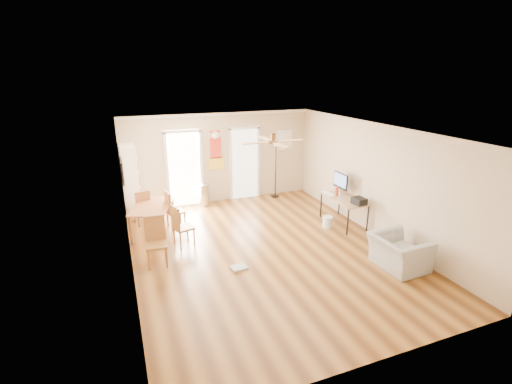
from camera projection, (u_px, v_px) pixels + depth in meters
name	position (u px, v px, depth m)	size (l,w,h in m)	color
floor	(266.00, 250.00, 7.96)	(7.00, 7.00, 0.00)	brown
ceiling	(267.00, 131.00, 7.14)	(5.50, 7.00, 0.00)	silver
wall_back	(220.00, 158.00, 10.65)	(5.50, 0.04, 2.60)	beige
wall_front	(378.00, 279.00, 4.45)	(5.50, 0.04, 2.60)	beige
wall_left	(126.00, 211.00, 6.60)	(0.04, 7.00, 2.60)	beige
wall_right	(376.00, 180.00, 8.50)	(0.04, 7.00, 2.60)	beige
crown_molding	(267.00, 133.00, 7.15)	(5.50, 7.00, 0.08)	white
kitchen_doorway	(185.00, 170.00, 10.35)	(0.90, 0.10, 2.10)	white
bathroom_doorway	(244.00, 164.00, 10.97)	(0.80, 0.10, 2.10)	white
wall_decal	(216.00, 150.00, 10.51)	(0.46, 0.03, 1.10)	red
ac_grille	(284.00, 140.00, 11.20)	(0.50, 0.04, 0.60)	white
framed_poster	(122.00, 171.00, 7.72)	(0.04, 0.66, 0.48)	black
ceiling_fan	(273.00, 142.00, 6.93)	(1.24, 1.24, 0.20)	#593819
bookshelf	(130.00, 181.00, 9.58)	(0.39, 0.87, 1.94)	white
dining_table	(153.00, 219.00, 8.76)	(0.82, 1.36, 0.68)	brown
dining_chair_right_a	(175.00, 209.00, 8.98)	(0.39, 0.39, 0.95)	#A26B34
dining_chair_right_b	(183.00, 225.00, 8.06)	(0.39, 0.39, 0.94)	#A97636
dining_chair_near	(156.00, 242.00, 7.22)	(0.41, 0.41, 0.98)	#986031
dining_chair_far	(142.00, 207.00, 9.19)	(0.37, 0.37, 0.90)	#A86C36
trash_can	(204.00, 195.00, 10.53)	(0.29, 0.29, 0.63)	#B1B1B4
torchiere_lamp	(276.00, 170.00, 11.10)	(0.32, 0.32, 1.72)	black
computer_desk	(343.00, 211.00, 9.23)	(0.65, 1.29, 0.69)	tan
imac	(340.00, 183.00, 9.37)	(0.08, 0.59, 0.55)	black
keyboard	(329.00, 194.00, 9.43)	(0.14, 0.45, 0.02)	white
printer	(359.00, 201.00, 8.68)	(0.27, 0.31, 0.16)	black
orange_bottle	(337.00, 191.00, 9.26)	(0.08, 0.08, 0.24)	red
wastebasket_a	(328.00, 222.00, 9.10)	(0.25, 0.25, 0.28)	silver
floor_cloth	(239.00, 268.00, 7.21)	(0.31, 0.24, 0.04)	#A4A39E
armchair	(399.00, 252.00, 7.17)	(1.01, 0.88, 0.66)	#9D9E99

